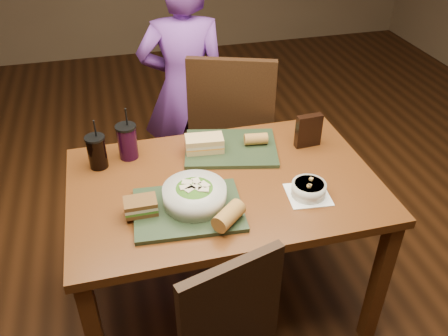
{
  "coord_description": "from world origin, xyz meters",
  "views": [
    {
      "loc": [
        -0.4,
        -1.56,
        1.95
      ],
      "look_at": [
        0.0,
        0.0,
        0.82
      ],
      "focal_mm": 38.0,
      "sensor_mm": 36.0,
      "label": 1
    }
  ],
  "objects_px": {
    "baguette_far": "(256,139)",
    "chair_far": "(226,130)",
    "tray_far": "(231,148)",
    "sandwich_far": "(204,144)",
    "sandwich_near": "(141,206)",
    "cup_cola": "(97,152)",
    "chip_bag": "(308,131)",
    "tray_near": "(188,209)",
    "diner": "(185,90)",
    "baguette_near": "(229,216)",
    "cup_berry": "(127,141)",
    "dining_table": "(224,198)",
    "salad_bowl": "(195,194)",
    "soup_bowl": "(309,189)"
  },
  "relations": [
    {
      "from": "sandwich_far",
      "to": "baguette_near",
      "type": "xyz_separation_m",
      "value": [
        -0.02,
        -0.51,
        -0.0
      ]
    },
    {
      "from": "soup_bowl",
      "to": "chip_bag",
      "type": "relative_size",
      "value": 1.16
    },
    {
      "from": "diner",
      "to": "tray_near",
      "type": "xyz_separation_m",
      "value": [
        -0.19,
        -1.13,
        0.04
      ]
    },
    {
      "from": "diner",
      "to": "cup_cola",
      "type": "height_order",
      "value": "diner"
    },
    {
      "from": "tray_near",
      "to": "tray_far",
      "type": "xyz_separation_m",
      "value": [
        0.28,
        0.39,
        0.0
      ]
    },
    {
      "from": "sandwich_far",
      "to": "baguette_far",
      "type": "xyz_separation_m",
      "value": [
        0.24,
        -0.01,
        -0.01
      ]
    },
    {
      "from": "dining_table",
      "to": "sandwich_far",
      "type": "height_order",
      "value": "sandwich_far"
    },
    {
      "from": "sandwich_near",
      "to": "chip_bag",
      "type": "bearing_deg",
      "value": 21.18
    },
    {
      "from": "tray_near",
      "to": "baguette_near",
      "type": "distance_m",
      "value": 0.18
    },
    {
      "from": "dining_table",
      "to": "baguette_far",
      "type": "relative_size",
      "value": 12.11
    },
    {
      "from": "soup_bowl",
      "to": "sandwich_near",
      "type": "relative_size",
      "value": 1.49
    },
    {
      "from": "cup_berry",
      "to": "baguette_far",
      "type": "bearing_deg",
      "value": -6.4
    },
    {
      "from": "dining_table",
      "to": "diner",
      "type": "relative_size",
      "value": 0.9
    },
    {
      "from": "sandwich_near",
      "to": "baguette_far",
      "type": "bearing_deg",
      "value": 32.16
    },
    {
      "from": "chip_bag",
      "to": "tray_far",
      "type": "bearing_deg",
      "value": 168.46
    },
    {
      "from": "dining_table",
      "to": "salad_bowl",
      "type": "distance_m",
      "value": 0.25
    },
    {
      "from": "salad_bowl",
      "to": "sandwich_far",
      "type": "distance_m",
      "value": 0.38
    },
    {
      "from": "tray_near",
      "to": "cup_berry",
      "type": "relative_size",
      "value": 1.67
    },
    {
      "from": "sandwich_far",
      "to": "baguette_far",
      "type": "bearing_deg",
      "value": -2.01
    },
    {
      "from": "dining_table",
      "to": "chip_bag",
      "type": "height_order",
      "value": "chip_bag"
    },
    {
      "from": "sandwich_near",
      "to": "cup_cola",
      "type": "bearing_deg",
      "value": 110.78
    },
    {
      "from": "sandwich_near",
      "to": "baguette_near",
      "type": "xyz_separation_m",
      "value": [
        0.31,
        -0.14,
        0.0
      ]
    },
    {
      "from": "dining_table",
      "to": "cup_cola",
      "type": "xyz_separation_m",
      "value": [
        -0.51,
        0.25,
        0.17
      ]
    },
    {
      "from": "sandwich_far",
      "to": "chip_bag",
      "type": "distance_m",
      "value": 0.49
    },
    {
      "from": "diner",
      "to": "soup_bowl",
      "type": "bearing_deg",
      "value": 111.35
    },
    {
      "from": "baguette_near",
      "to": "cup_cola",
      "type": "relative_size",
      "value": 0.57
    },
    {
      "from": "baguette_near",
      "to": "baguette_far",
      "type": "relative_size",
      "value": 1.26
    },
    {
      "from": "dining_table",
      "to": "soup_bowl",
      "type": "distance_m",
      "value": 0.38
    },
    {
      "from": "dining_table",
      "to": "tray_near",
      "type": "bearing_deg",
      "value": -140.04
    },
    {
      "from": "sandwich_near",
      "to": "baguette_far",
      "type": "relative_size",
      "value": 1.16
    },
    {
      "from": "baguette_far",
      "to": "chip_bag",
      "type": "xyz_separation_m",
      "value": [
        0.24,
        -0.05,
        0.03
      ]
    },
    {
      "from": "chair_far",
      "to": "chip_bag",
      "type": "xyz_separation_m",
      "value": [
        0.27,
        -0.5,
        0.24
      ]
    },
    {
      "from": "tray_near",
      "to": "cup_berry",
      "type": "xyz_separation_m",
      "value": [
        -0.19,
        0.45,
        0.07
      ]
    },
    {
      "from": "tray_far",
      "to": "sandwich_far",
      "type": "distance_m",
      "value": 0.13
    },
    {
      "from": "tray_far",
      "to": "cup_cola",
      "type": "bearing_deg",
      "value": 178.74
    },
    {
      "from": "soup_bowl",
      "to": "sandwich_far",
      "type": "bearing_deg",
      "value": 129.7
    },
    {
      "from": "cup_cola",
      "to": "diner",
      "type": "bearing_deg",
      "value": 54.57
    },
    {
      "from": "cup_cola",
      "to": "cup_berry",
      "type": "distance_m",
      "value": 0.14
    },
    {
      "from": "cup_cola",
      "to": "baguette_near",
      "type": "bearing_deg",
      "value": -49.13
    },
    {
      "from": "dining_table",
      "to": "salad_bowl",
      "type": "bearing_deg",
      "value": -139.45
    },
    {
      "from": "baguette_far",
      "to": "tray_near",
      "type": "bearing_deg",
      "value": -136.1
    },
    {
      "from": "tray_near",
      "to": "diner",
      "type": "bearing_deg",
      "value": 80.25
    },
    {
      "from": "chair_far",
      "to": "salad_bowl",
      "type": "xyz_separation_m",
      "value": [
        -0.34,
        -0.81,
        0.22
      ]
    },
    {
      "from": "tray_near",
      "to": "baguette_far",
      "type": "xyz_separation_m",
      "value": [
        0.4,
        0.38,
        0.04
      ]
    },
    {
      "from": "diner",
      "to": "sandwich_near",
      "type": "xyz_separation_m",
      "value": [
        -0.37,
        -1.11,
        0.08
      ]
    },
    {
      "from": "baguette_far",
      "to": "sandwich_far",
      "type": "bearing_deg",
      "value": 177.99
    },
    {
      "from": "dining_table",
      "to": "chair_far",
      "type": "relative_size",
      "value": 1.23
    },
    {
      "from": "baguette_far",
      "to": "chair_far",
      "type": "bearing_deg",
      "value": 93.41
    },
    {
      "from": "sandwich_near",
      "to": "chip_bag",
      "type": "xyz_separation_m",
      "value": [
        0.81,
        0.32,
        0.03
      ]
    },
    {
      "from": "diner",
      "to": "cup_berry",
      "type": "height_order",
      "value": "diner"
    }
  ]
}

